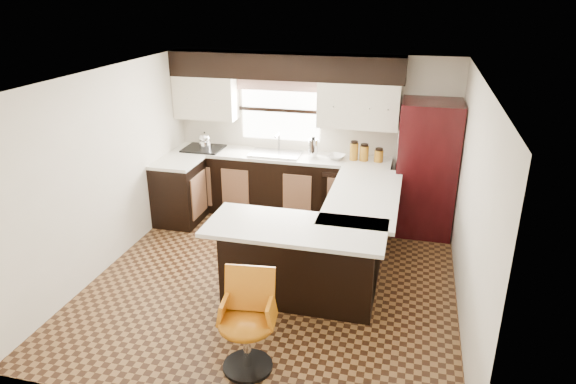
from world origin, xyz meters
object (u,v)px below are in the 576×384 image
(peninsula_return, at_px, (299,264))
(peninsula_long, at_px, (358,231))
(bar_chair, at_px, (246,325))
(refrigerator, at_px, (426,168))

(peninsula_return, bearing_deg, peninsula_long, 61.70)
(peninsula_long, relative_size, bar_chair, 2.07)
(peninsula_return, xyz_separation_m, refrigerator, (1.31, 2.18, 0.48))
(bar_chair, bearing_deg, peninsula_return, 73.98)
(peninsula_long, height_order, peninsula_return, same)
(peninsula_long, relative_size, peninsula_return, 1.18)
(peninsula_return, distance_m, bar_chair, 1.22)
(peninsula_return, bearing_deg, bar_chair, -99.52)
(peninsula_long, bearing_deg, refrigerator, 57.09)
(peninsula_long, bearing_deg, peninsula_return, -118.30)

